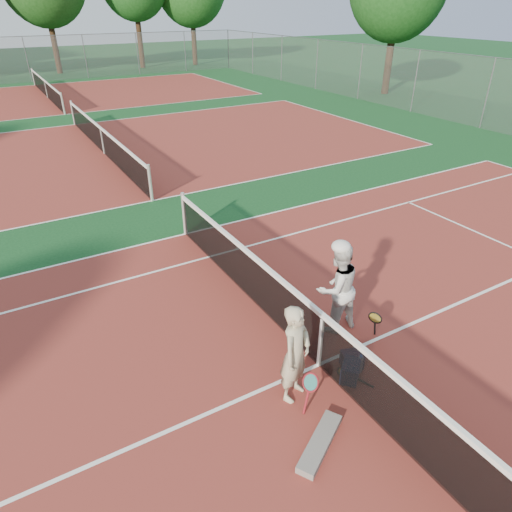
{
  "coord_description": "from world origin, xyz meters",
  "views": [
    {
      "loc": [
        -3.67,
        -4.27,
        5.12
      ],
      "look_at": [
        0.0,
        1.99,
        1.05
      ],
      "focal_mm": 32.0,
      "sensor_mm": 36.0,
      "label": 1
    }
  ],
  "objects_px": {
    "racket_red": "(310,390)",
    "sports_bag_purple": "(352,360)",
    "racket_black_held": "(374,326)",
    "sports_bag_navy": "(350,371)",
    "player_a": "(295,354)",
    "player_b": "(337,288)",
    "water_bottle": "(360,364)",
    "racket_spare": "(346,373)",
    "net_main": "(321,340)"
  },
  "relations": [
    {
      "from": "player_b",
      "to": "player_a",
      "type": "bearing_deg",
      "value": 33.6
    },
    {
      "from": "player_b",
      "to": "racket_spare",
      "type": "bearing_deg",
      "value": 61.77
    },
    {
      "from": "racket_red",
      "to": "sports_bag_purple",
      "type": "height_order",
      "value": "racket_red"
    },
    {
      "from": "net_main",
      "to": "player_a",
      "type": "distance_m",
      "value": 0.81
    },
    {
      "from": "player_a",
      "to": "sports_bag_purple",
      "type": "height_order",
      "value": "player_a"
    },
    {
      "from": "player_a",
      "to": "racket_black_held",
      "type": "relative_size",
      "value": 2.7
    },
    {
      "from": "sports_bag_navy",
      "to": "racket_red",
      "type": "bearing_deg",
      "value": -172.93
    },
    {
      "from": "racket_red",
      "to": "sports_bag_purple",
      "type": "xyz_separation_m",
      "value": [
        1.06,
        0.3,
        -0.14
      ]
    },
    {
      "from": "net_main",
      "to": "water_bottle",
      "type": "relative_size",
      "value": 36.6
    },
    {
      "from": "racket_red",
      "to": "racket_spare",
      "type": "height_order",
      "value": "racket_red"
    },
    {
      "from": "racket_black_held",
      "to": "sports_bag_purple",
      "type": "xyz_separation_m",
      "value": [
        -0.76,
        -0.34,
        -0.15
      ]
    },
    {
      "from": "player_a",
      "to": "player_b",
      "type": "height_order",
      "value": "player_b"
    },
    {
      "from": "sports_bag_purple",
      "to": "water_bottle",
      "type": "xyz_separation_m",
      "value": [
        0.03,
        -0.16,
        0.01
      ]
    },
    {
      "from": "player_a",
      "to": "racket_spare",
      "type": "xyz_separation_m",
      "value": [
        0.93,
        -0.09,
        -0.75
      ]
    },
    {
      "from": "racket_red",
      "to": "water_bottle",
      "type": "height_order",
      "value": "racket_red"
    },
    {
      "from": "racket_red",
      "to": "net_main",
      "type": "bearing_deg",
      "value": 11.9
    },
    {
      "from": "water_bottle",
      "to": "net_main",
      "type": "bearing_deg",
      "value": 136.12
    },
    {
      "from": "player_a",
      "to": "racket_spare",
      "type": "bearing_deg",
      "value": -32.4
    },
    {
      "from": "player_a",
      "to": "sports_bag_navy",
      "type": "relative_size",
      "value": 4.15
    },
    {
      "from": "player_b",
      "to": "sports_bag_purple",
      "type": "distance_m",
      "value": 1.24
    },
    {
      "from": "racket_spare",
      "to": "sports_bag_navy",
      "type": "distance_m",
      "value": 0.14
    },
    {
      "from": "water_bottle",
      "to": "racket_spare",
      "type": "bearing_deg",
      "value": 168.68
    },
    {
      "from": "player_a",
      "to": "racket_black_held",
      "type": "xyz_separation_m",
      "value": [
        1.9,
        0.36,
        -0.49
      ]
    },
    {
      "from": "net_main",
      "to": "sports_bag_navy",
      "type": "xyz_separation_m",
      "value": [
        0.23,
        -0.48,
        -0.36
      ]
    },
    {
      "from": "sports_bag_navy",
      "to": "sports_bag_purple",
      "type": "xyz_separation_m",
      "value": [
        0.2,
        0.2,
        -0.01
      ]
    },
    {
      "from": "player_a",
      "to": "racket_spare",
      "type": "height_order",
      "value": "player_a"
    },
    {
      "from": "player_b",
      "to": "water_bottle",
      "type": "height_order",
      "value": "player_b"
    },
    {
      "from": "player_b",
      "to": "racket_spare",
      "type": "distance_m",
      "value": 1.45
    },
    {
      "from": "net_main",
      "to": "racket_spare",
      "type": "distance_m",
      "value": 0.66
    },
    {
      "from": "player_b",
      "to": "racket_spare",
      "type": "xyz_separation_m",
      "value": [
        -0.6,
        -1.05,
        -0.8
      ]
    },
    {
      "from": "net_main",
      "to": "sports_bag_purple",
      "type": "distance_m",
      "value": 0.64
    },
    {
      "from": "racket_spare",
      "to": "racket_black_held",
      "type": "bearing_deg",
      "value": -88.52
    },
    {
      "from": "sports_bag_navy",
      "to": "water_bottle",
      "type": "relative_size",
      "value": 1.26
    },
    {
      "from": "racket_black_held",
      "to": "water_bottle",
      "type": "height_order",
      "value": "racket_black_held"
    },
    {
      "from": "net_main",
      "to": "racket_red",
      "type": "bearing_deg",
      "value": -136.68
    },
    {
      "from": "player_a",
      "to": "water_bottle",
      "type": "bearing_deg",
      "value": -33.59
    },
    {
      "from": "net_main",
      "to": "racket_black_held",
      "type": "bearing_deg",
      "value": 2.55
    },
    {
      "from": "net_main",
      "to": "racket_red",
      "type": "height_order",
      "value": "net_main"
    },
    {
      "from": "player_b",
      "to": "water_bottle",
      "type": "relative_size",
      "value": 5.58
    },
    {
      "from": "player_b",
      "to": "sports_bag_navy",
      "type": "relative_size",
      "value": 4.44
    },
    {
      "from": "sports_bag_navy",
      "to": "racket_black_held",
      "type": "bearing_deg",
      "value": 29.08
    },
    {
      "from": "player_a",
      "to": "player_b",
      "type": "distance_m",
      "value": 1.81
    },
    {
      "from": "racket_black_held",
      "to": "sports_bag_navy",
      "type": "xyz_separation_m",
      "value": [
        -0.96,
        -0.53,
        -0.14
      ]
    },
    {
      "from": "net_main",
      "to": "water_bottle",
      "type": "height_order",
      "value": "net_main"
    },
    {
      "from": "racket_black_held",
      "to": "racket_spare",
      "type": "height_order",
      "value": "racket_black_held"
    },
    {
      "from": "sports_bag_navy",
      "to": "sports_bag_purple",
      "type": "height_order",
      "value": "sports_bag_navy"
    },
    {
      "from": "racket_spare",
      "to": "sports_bag_navy",
      "type": "xyz_separation_m",
      "value": [
        0.01,
        -0.09,
        0.11
      ]
    },
    {
      "from": "sports_bag_purple",
      "to": "player_b",
      "type": "bearing_deg",
      "value": 67.64
    },
    {
      "from": "player_b",
      "to": "racket_spare",
      "type": "height_order",
      "value": "player_b"
    },
    {
      "from": "racket_red",
      "to": "player_b",
      "type": "bearing_deg",
      "value": 9.33
    }
  ]
}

